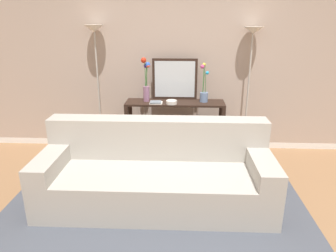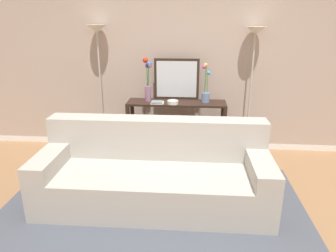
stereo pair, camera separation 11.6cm
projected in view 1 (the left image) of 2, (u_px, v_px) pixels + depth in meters
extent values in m
cube|color=#936B47|center=(183.00, 227.00, 3.08)|extent=(16.00, 16.00, 0.02)
cube|color=white|center=(184.00, 142.00, 5.03)|extent=(12.00, 0.15, 0.09)
cube|color=#B29E8E|center=(185.00, 57.00, 4.59)|extent=(12.00, 0.14, 2.60)
cube|color=#474C56|center=(155.00, 208.00, 3.35)|extent=(3.23, 2.04, 0.01)
cube|color=#ADA89E|center=(156.00, 187.00, 3.37)|extent=(2.45, 0.95, 0.42)
cube|color=#ADA89E|center=(158.00, 138.00, 3.55)|extent=(2.44, 0.28, 0.46)
cube|color=#ADA89E|center=(55.00, 177.00, 3.39)|extent=(0.25, 0.93, 0.60)
cube|color=#ADA89E|center=(260.00, 182.00, 3.30)|extent=(0.25, 0.93, 0.60)
cube|color=black|center=(175.00, 103.00, 4.43)|extent=(1.40, 0.38, 0.03)
cube|color=black|center=(175.00, 145.00, 4.64)|extent=(1.28, 0.32, 0.01)
cube|color=black|center=(127.00, 133.00, 4.44)|extent=(0.05, 0.05, 0.79)
cube|color=black|center=(222.00, 134.00, 4.37)|extent=(0.05, 0.05, 0.79)
cube|color=black|center=(131.00, 125.00, 4.74)|extent=(0.05, 0.05, 0.79)
cube|color=black|center=(220.00, 127.00, 4.68)|extent=(0.05, 0.05, 0.79)
cylinder|color=#B7B2A8|center=(103.00, 148.00, 4.88)|extent=(0.26, 0.26, 0.02)
cylinder|color=#B7B2A8|center=(99.00, 93.00, 4.59)|extent=(0.02, 0.02, 1.73)
cone|color=silver|center=(94.00, 28.00, 4.29)|extent=(0.28, 0.28, 0.10)
cylinder|color=#B7B2A8|center=(243.00, 151.00, 4.77)|extent=(0.26, 0.26, 0.02)
cylinder|color=#B7B2A8|center=(248.00, 96.00, 4.49)|extent=(0.02, 0.02, 1.71)
cone|color=silver|center=(253.00, 30.00, 4.19)|extent=(0.28, 0.28, 0.10)
cube|color=black|center=(175.00, 79.00, 4.47)|extent=(0.64, 0.02, 0.59)
cube|color=silver|center=(175.00, 79.00, 4.47)|extent=(0.57, 0.01, 0.52)
cylinder|color=gray|center=(146.00, 94.00, 4.43)|extent=(0.09, 0.09, 0.21)
cylinder|color=#3D7538|center=(145.00, 73.00, 4.32)|extent=(0.02, 0.02, 0.36)
sphere|color=red|center=(144.00, 60.00, 4.25)|extent=(0.07, 0.07, 0.07)
cylinder|color=#3D7538|center=(147.00, 76.00, 4.35)|extent=(0.02, 0.02, 0.28)
sphere|color=#CA4C3B|center=(148.00, 66.00, 4.31)|extent=(0.06, 0.06, 0.06)
cylinder|color=#3D7538|center=(146.00, 76.00, 4.36)|extent=(0.03, 0.01, 0.28)
sphere|color=#5B1BE5|center=(146.00, 66.00, 4.33)|extent=(0.06, 0.06, 0.06)
cylinder|color=#3D7538|center=(147.00, 76.00, 4.35)|extent=(0.04, 0.04, 0.30)
sphere|color=blue|center=(148.00, 65.00, 4.31)|extent=(0.07, 0.07, 0.07)
cylinder|color=#6B84AD|center=(204.00, 97.00, 4.41)|extent=(0.12, 0.12, 0.13)
cylinder|color=#3D7538|center=(206.00, 83.00, 4.33)|extent=(0.02, 0.03, 0.28)
sphere|color=#21A3DB|center=(207.00, 73.00, 4.27)|extent=(0.05, 0.05, 0.05)
cylinder|color=#3D7538|center=(204.00, 79.00, 4.34)|extent=(0.02, 0.01, 0.38)
sphere|color=yellow|center=(204.00, 65.00, 4.29)|extent=(0.05, 0.05, 0.05)
cylinder|color=#3D7538|center=(203.00, 80.00, 4.33)|extent=(0.01, 0.03, 0.36)
sphere|color=#CC4586|center=(202.00, 67.00, 4.28)|extent=(0.06, 0.06, 0.06)
cylinder|color=silver|center=(172.00, 102.00, 4.31)|extent=(0.15, 0.15, 0.04)
torus|color=silver|center=(172.00, 101.00, 4.30)|extent=(0.15, 0.15, 0.01)
cube|color=silver|center=(156.00, 103.00, 4.33)|extent=(0.18, 0.15, 0.02)
cube|color=slate|center=(156.00, 102.00, 4.32)|extent=(0.16, 0.14, 0.01)
cube|color=gold|center=(138.00, 151.00, 4.70)|extent=(0.04, 0.14, 0.10)
cube|color=#6B3360|center=(140.00, 150.00, 4.70)|extent=(0.03, 0.17, 0.10)
cube|color=maroon|center=(143.00, 150.00, 4.69)|extent=(0.04, 0.15, 0.11)
cube|color=#B77F33|center=(146.00, 150.00, 4.69)|extent=(0.05, 0.16, 0.11)
cube|color=#2D2D33|center=(150.00, 150.00, 4.69)|extent=(0.06, 0.17, 0.12)
cube|color=#1E7075|center=(153.00, 151.00, 4.69)|extent=(0.05, 0.17, 0.10)
cube|color=navy|center=(156.00, 150.00, 4.68)|extent=(0.04, 0.13, 0.13)
cube|color=tan|center=(159.00, 150.00, 4.68)|extent=(0.03, 0.13, 0.12)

